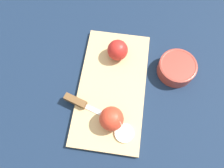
# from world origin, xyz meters

# --- Properties ---
(ground_plane) EXTENTS (4.00, 4.00, 0.00)m
(ground_plane) POSITION_xyz_m (0.00, 0.00, 0.00)
(ground_plane) COLOR #14233D
(cutting_board) EXTENTS (0.43, 0.28, 0.02)m
(cutting_board) POSITION_xyz_m (0.00, 0.00, 0.01)
(cutting_board) COLOR tan
(cutting_board) RESTS_ON ground_plane
(apple_half_left) EXTENTS (0.07, 0.07, 0.07)m
(apple_half_left) POSITION_xyz_m (-0.11, 0.02, 0.05)
(apple_half_left) COLOR red
(apple_half_left) RESTS_ON cutting_board
(apple_half_right) EXTENTS (0.07, 0.07, 0.07)m
(apple_half_right) POSITION_xyz_m (0.11, -0.01, 0.05)
(apple_half_right) COLOR red
(apple_half_right) RESTS_ON cutting_board
(knife) EXTENTS (0.09, 0.15, 0.02)m
(knife) POSITION_xyz_m (0.05, -0.10, 0.03)
(knife) COLOR silver
(knife) RESTS_ON cutting_board
(apple_slice) EXTENTS (0.06, 0.06, 0.01)m
(apple_slice) POSITION_xyz_m (0.15, 0.03, 0.02)
(apple_slice) COLOR #EFE5C6
(apple_slice) RESTS_ON cutting_board
(bowl) EXTENTS (0.12, 0.12, 0.05)m
(bowl) POSITION_xyz_m (-0.05, 0.21, 0.03)
(bowl) COLOR #99382D
(bowl) RESTS_ON ground_plane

